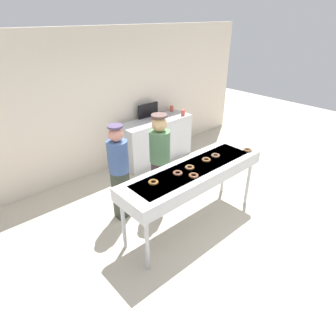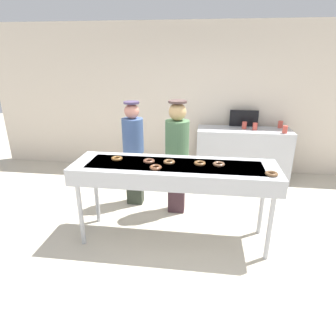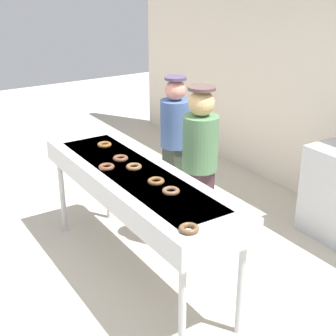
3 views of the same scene
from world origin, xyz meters
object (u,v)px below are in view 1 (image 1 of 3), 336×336
Objects in this scene: fryer_conveyor at (194,174)px; paper_cup_0 at (172,109)px; chocolate_donut_0 at (178,173)px; chocolate_donut_3 at (190,167)px; paper_cup_2 at (154,116)px; prep_counter at (156,140)px; chocolate_donut_1 at (206,160)px; chocolate_donut_5 at (216,156)px; menu_display at (148,110)px; chocolate_donut_4 at (153,182)px; paper_cup_1 at (162,115)px; chocolate_donut_2 at (194,176)px; worker_assistant at (160,157)px; chocolate_donut_6 at (248,150)px; worker_baker at (119,169)px; paper_cup_3 at (183,113)px.

paper_cup_0 reaches higher than fryer_conveyor.
chocolate_donut_0 and chocolate_donut_3 have the same top height.
fryer_conveyor is 18.79× the size of paper_cup_2.
chocolate_donut_1 is at bearing -109.52° from prep_counter.
chocolate_donut_0 reaches higher than prep_counter.
chocolate_donut_5 reaches higher than fryer_conveyor.
menu_display is at bearing 77.37° from chocolate_donut_5.
chocolate_donut_0 is 0.41m from chocolate_donut_4.
fryer_conveyor is 0.53m from chocolate_donut_5.
chocolate_donut_0 is 1.07× the size of paper_cup_1.
chocolate_donut_1 is 1.00× the size of chocolate_donut_2.
paper_cup_0 is at bearing -138.50° from worker_assistant.
chocolate_donut_6 is 1.07× the size of paper_cup_0.
worker_assistant is (-0.34, 0.69, -0.09)m from chocolate_donut_1.
fryer_conveyor is 4.61× the size of menu_display.
menu_display is (1.11, 2.36, 0.07)m from chocolate_donut_3.
menu_display is at bearing -124.48° from worker_assistant.
chocolate_donut_3 and chocolate_donut_4 have the same top height.
paper_cup_1 is at bearing -21.95° from paper_cup_2.
chocolate_donut_3 is 1.09m from worker_baker.
chocolate_donut_2 is at bearing -157.81° from chocolate_donut_1.
worker_assistant is 12.87× the size of paper_cup_3.
chocolate_donut_3 and chocolate_donut_6 have the same top height.
chocolate_donut_5 is 1.00× the size of chocolate_donut_6.
chocolate_donut_3 is 1.00× the size of chocolate_donut_4.
chocolate_donut_4 is 0.84m from worker_baker.
paper_cup_2 is (-0.67, -0.16, 0.00)m from paper_cup_0.
chocolate_donut_4 is (-0.52, 0.24, 0.00)m from chocolate_donut_2.
paper_cup_3 is at bearing 48.21° from chocolate_donut_2.
chocolate_donut_1 is 1.00× the size of chocolate_donut_5.
chocolate_donut_6 is 0.08× the size of worker_assistant.
menu_display is (-0.02, 2.58, 0.07)m from chocolate_donut_6.
chocolate_donut_2 is at bearing -127.10° from paper_cup_0.
worker_assistant is at bearing -132.15° from paper_cup_1.
chocolate_donut_5 is 0.26× the size of menu_display.
chocolate_donut_3 is 2.43m from paper_cup_2.
chocolate_donut_0 is 0.23m from chocolate_donut_2.
paper_cup_1 reaches higher than chocolate_donut_0.
chocolate_donut_1 is 0.78m from worker_assistant.
paper_cup_1 is (1.94, 2.05, -0.01)m from chocolate_donut_4.
prep_counter is at bearing 49.67° from chocolate_donut_4.
chocolate_donut_5 is at bearing 154.78° from worker_baker.
worker_assistant is at bearing -137.18° from paper_cup_0.
fryer_conveyor is 0.14m from chocolate_donut_3.
chocolate_donut_3 and chocolate_donut_5 have the same top height.
worker_assistant is (0.15, 0.89, -0.09)m from chocolate_donut_2.
chocolate_donut_1 is 0.08× the size of worker_assistant.
chocolate_donut_5 is at bearing 0.17° from chocolate_donut_0.
paper_cup_0 and paper_cup_3 have the same top height.
chocolate_donut_6 is 2.38m from paper_cup_2.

